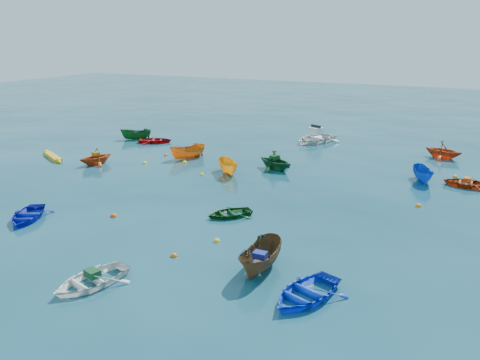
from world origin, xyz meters
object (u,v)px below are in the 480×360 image
at_px(dinghy_white_near, 91,285).
at_px(dinghy_blue_sw, 28,219).
at_px(kayak_yellow, 53,159).
at_px(dinghy_blue_se, 305,298).
at_px(motorboat_white, 315,142).

bearing_deg(dinghy_white_near, dinghy_blue_sw, 170.01).
bearing_deg(kayak_yellow, dinghy_blue_se, -86.53).
relative_size(dinghy_blue_sw, kayak_yellow, 0.84).
bearing_deg(dinghy_blue_sw, kayak_yellow, 102.66).
relative_size(dinghy_blue_sw, dinghy_white_near, 0.98).
xyz_separation_m(kayak_yellow, motorboat_white, (18.29, 15.79, 0.00)).
height_order(dinghy_blue_sw, dinghy_blue_se, dinghy_blue_se).
height_order(dinghy_white_near, dinghy_blue_se, dinghy_blue_se).
bearing_deg(kayak_yellow, motorboat_white, -21.13).
bearing_deg(dinghy_white_near, kayak_yellow, 155.90).
relative_size(dinghy_blue_se, motorboat_white, 0.73).
distance_m(kayak_yellow, motorboat_white, 24.16).
xyz_separation_m(dinghy_blue_se, kayak_yellow, (-26.21, 12.01, 0.00)).
distance_m(dinghy_white_near, dinghy_blue_se, 8.96).
bearing_deg(dinghy_blue_se, motorboat_white, 125.18).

